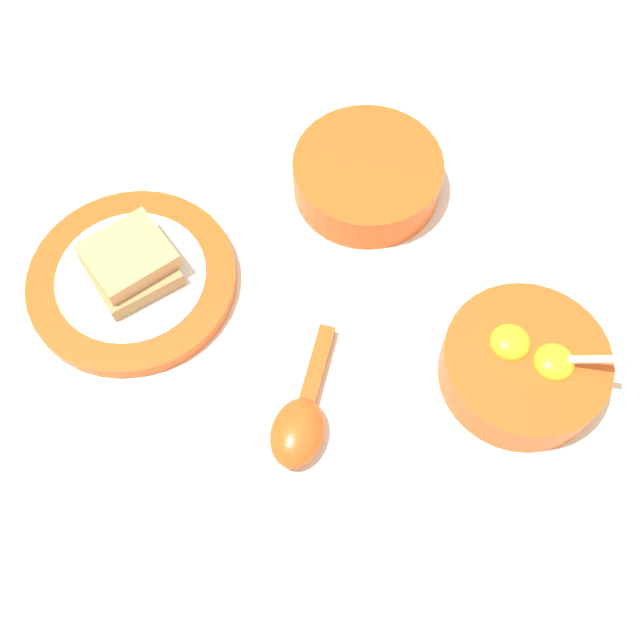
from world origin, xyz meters
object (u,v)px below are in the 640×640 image
soup_spoon (301,422)px  congee_bowl (367,174)px  toast_sandwich (130,263)px  egg_bowl (524,365)px  toast_plate (132,280)px

soup_spoon → congee_bowl: size_ratio=0.86×
toast_sandwich → soup_spoon: 0.24m
congee_bowl → egg_bowl: bearing=99.7°
toast_sandwich → congee_bowl: (-0.28, -0.02, -0.01)m
egg_bowl → soup_spoon: bearing=-8.5°
toast_plate → congee_bowl: 0.28m
toast_sandwich → soup_spoon: size_ratio=0.70×
toast_plate → toast_sandwich: bearing=-156.0°
toast_plate → soup_spoon: 0.24m
toast_plate → soup_spoon: size_ratio=1.55×
egg_bowl → toast_sandwich: (0.32, -0.25, 0.01)m
egg_bowl → congee_bowl: 0.28m
toast_plate → congee_bowl: size_ratio=1.33×
soup_spoon → toast_sandwich: bearing=-65.4°
toast_sandwich → soup_spoon: (-0.10, 0.22, -0.02)m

